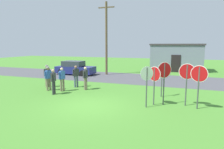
{
  "coord_description": "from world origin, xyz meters",
  "views": [
    {
      "loc": [
        4.67,
        -9.12,
        3.25
      ],
      "look_at": [
        0.19,
        3.09,
        1.3
      ],
      "focal_mm": 31.43,
      "sensor_mm": 36.0,
      "label": 1
    }
  ],
  "objects_px": {
    "stop_sign_low_front": "(187,77)",
    "person_in_blue": "(53,80)",
    "person_in_teal": "(47,75)",
    "stop_sign_rear_right": "(154,79)",
    "person_in_dark_shirt": "(62,78)",
    "stop_sign_center_cluster": "(199,79)",
    "person_with_sunhat": "(76,75)",
    "person_near_signs": "(48,77)",
    "stop_sign_leaning_left": "(164,75)",
    "parked_car_on_street": "(75,68)",
    "person_on_left": "(85,77)",
    "stop_sign_nearest": "(162,74)",
    "utility_pole": "(106,37)",
    "stop_sign_leaning_right": "(147,80)"
  },
  "relations": [
    {
      "from": "person_on_left",
      "to": "person_in_dark_shirt",
      "type": "xyz_separation_m",
      "value": [
        -1.34,
        -0.98,
        0.0
      ]
    },
    {
      "from": "stop_sign_nearest",
      "to": "person_on_left",
      "type": "height_order",
      "value": "stop_sign_nearest"
    },
    {
      "from": "parked_car_on_street",
      "to": "person_with_sunhat",
      "type": "bearing_deg",
      "value": -58.66
    },
    {
      "from": "stop_sign_rear_right",
      "to": "person_in_teal",
      "type": "relative_size",
      "value": 1.22
    },
    {
      "from": "utility_pole",
      "to": "stop_sign_low_front",
      "type": "bearing_deg",
      "value": -48.03
    },
    {
      "from": "stop_sign_nearest",
      "to": "person_near_signs",
      "type": "height_order",
      "value": "stop_sign_nearest"
    },
    {
      "from": "stop_sign_nearest",
      "to": "stop_sign_leaning_right",
      "type": "bearing_deg",
      "value": -101.82
    },
    {
      "from": "stop_sign_low_front",
      "to": "stop_sign_leaning_right",
      "type": "bearing_deg",
      "value": -152.18
    },
    {
      "from": "stop_sign_leaning_right",
      "to": "person_with_sunhat",
      "type": "xyz_separation_m",
      "value": [
        -6.06,
        3.14,
        -0.5
      ]
    },
    {
      "from": "stop_sign_leaning_left",
      "to": "stop_sign_center_cluster",
      "type": "xyz_separation_m",
      "value": [
        1.71,
        -0.13,
        -0.08
      ]
    },
    {
      "from": "stop_sign_center_cluster",
      "to": "person_in_dark_shirt",
      "type": "xyz_separation_m",
      "value": [
        -8.81,
        0.98,
        -0.6
      ]
    },
    {
      "from": "stop_sign_nearest",
      "to": "stop_sign_rear_right",
      "type": "relative_size",
      "value": 1.03
    },
    {
      "from": "stop_sign_nearest",
      "to": "person_on_left",
      "type": "distance_m",
      "value": 5.49
    },
    {
      "from": "parked_car_on_street",
      "to": "person_on_left",
      "type": "distance_m",
      "value": 7.89
    },
    {
      "from": "person_in_teal",
      "to": "stop_sign_leaning_left",
      "type": "bearing_deg",
      "value": -10.17
    },
    {
      "from": "person_on_left",
      "to": "person_in_blue",
      "type": "xyz_separation_m",
      "value": [
        -1.34,
        -1.97,
        0.0
      ]
    },
    {
      "from": "utility_pole",
      "to": "person_in_dark_shirt",
      "type": "bearing_deg",
      "value": -89.89
    },
    {
      "from": "utility_pole",
      "to": "stop_sign_nearest",
      "type": "relative_size",
      "value": 3.61
    },
    {
      "from": "stop_sign_leaning_right",
      "to": "person_near_signs",
      "type": "distance_m",
      "value": 7.52
    },
    {
      "from": "stop_sign_rear_right",
      "to": "person_with_sunhat",
      "type": "distance_m",
      "value": 6.88
    },
    {
      "from": "stop_sign_low_front",
      "to": "person_in_dark_shirt",
      "type": "distance_m",
      "value": 8.29
    },
    {
      "from": "stop_sign_center_cluster",
      "to": "stop_sign_nearest",
      "type": "bearing_deg",
      "value": 137.93
    },
    {
      "from": "person_in_blue",
      "to": "person_in_dark_shirt",
      "type": "height_order",
      "value": "same"
    },
    {
      "from": "utility_pole",
      "to": "person_in_teal",
      "type": "height_order",
      "value": "utility_pole"
    },
    {
      "from": "parked_car_on_street",
      "to": "person_with_sunhat",
      "type": "xyz_separation_m",
      "value": [
        3.55,
        -5.84,
        0.29
      ]
    },
    {
      "from": "stop_sign_low_front",
      "to": "person_in_blue",
      "type": "xyz_separation_m",
      "value": [
        -8.24,
        -0.37,
        -0.63
      ]
    },
    {
      "from": "stop_sign_rear_right",
      "to": "person_in_dark_shirt",
      "type": "xyz_separation_m",
      "value": [
        -6.6,
        1.06,
        -0.5
      ]
    },
    {
      "from": "person_with_sunhat",
      "to": "person_near_signs",
      "type": "distance_m",
      "value": 2.09
    },
    {
      "from": "stop_sign_leaning_right",
      "to": "person_near_signs",
      "type": "bearing_deg",
      "value": 168.5
    },
    {
      "from": "person_in_dark_shirt",
      "to": "stop_sign_rear_right",
      "type": "bearing_deg",
      "value": -9.11
    },
    {
      "from": "utility_pole",
      "to": "person_near_signs",
      "type": "relative_size",
      "value": 4.52
    },
    {
      "from": "stop_sign_rear_right",
      "to": "person_on_left",
      "type": "xyz_separation_m",
      "value": [
        -5.26,
        2.04,
        -0.5
      ]
    },
    {
      "from": "parked_car_on_street",
      "to": "person_in_teal",
      "type": "relative_size",
      "value": 2.49
    },
    {
      "from": "stop_sign_leaning_left",
      "to": "person_in_teal",
      "type": "xyz_separation_m",
      "value": [
        -8.98,
        1.61,
        -0.65
      ]
    },
    {
      "from": "stop_sign_low_front",
      "to": "person_in_teal",
      "type": "bearing_deg",
      "value": 172.29
    },
    {
      "from": "stop_sign_leaning_left",
      "to": "person_on_left",
      "type": "height_order",
      "value": "stop_sign_leaning_left"
    },
    {
      "from": "person_with_sunhat",
      "to": "stop_sign_rear_right",
      "type": "bearing_deg",
      "value": -21.89
    },
    {
      "from": "stop_sign_rear_right",
      "to": "person_near_signs",
      "type": "xyz_separation_m",
      "value": [
        -7.66,
        0.91,
        -0.47
      ]
    },
    {
      "from": "utility_pole",
      "to": "person_in_dark_shirt",
      "type": "relative_size",
      "value": 4.65
    },
    {
      "from": "parked_car_on_street",
      "to": "stop_sign_nearest",
      "type": "relative_size",
      "value": 1.98
    },
    {
      "from": "stop_sign_leaning_left",
      "to": "person_near_signs",
      "type": "distance_m",
      "value": 8.21
    },
    {
      "from": "stop_sign_low_front",
      "to": "person_in_dark_shirt",
      "type": "height_order",
      "value": "stop_sign_low_front"
    },
    {
      "from": "utility_pole",
      "to": "person_in_teal",
      "type": "xyz_separation_m",
      "value": [
        -1.87,
        -7.81,
        -3.12
      ]
    },
    {
      "from": "stop_sign_leaning_left",
      "to": "stop_sign_leaning_right",
      "type": "xyz_separation_m",
      "value": [
        -0.8,
        -0.79,
        -0.15
      ]
    },
    {
      "from": "utility_pole",
      "to": "person_near_signs",
      "type": "xyz_separation_m",
      "value": [
        -1.04,
        -8.71,
        -3.12
      ]
    },
    {
      "from": "stop_sign_leaning_right",
      "to": "person_in_blue",
      "type": "xyz_separation_m",
      "value": [
        -6.29,
        0.66,
        -0.53
      ]
    },
    {
      "from": "stop_sign_leaning_left",
      "to": "stop_sign_rear_right",
      "type": "relative_size",
      "value": 1.11
    },
    {
      "from": "stop_sign_nearest",
      "to": "person_in_teal",
      "type": "distance_m",
      "value": 8.71
    },
    {
      "from": "stop_sign_rear_right",
      "to": "stop_sign_low_front",
      "type": "xyz_separation_m",
      "value": [
        1.64,
        0.44,
        0.13
      ]
    },
    {
      "from": "parked_car_on_street",
      "to": "stop_sign_low_front",
      "type": "bearing_deg",
      "value": -34.52
    }
  ]
}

